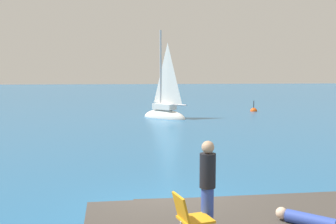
{
  "coord_description": "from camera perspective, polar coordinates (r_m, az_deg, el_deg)",
  "views": [
    {
      "loc": [
        -0.88,
        -9.82,
        3.5
      ],
      "look_at": [
        1.4,
        15.26,
        0.84
      ],
      "focal_mm": 45.03,
      "sensor_mm": 36.0,
      "label": 1
    }
  ],
  "objects": [
    {
      "name": "sailboat_near",
      "position": [
        29.35,
        -0.47,
        -0.1
      ],
      "size": [
        3.38,
        3.27,
        6.67
      ],
      "rotation": [
        0.0,
        0.0,
        2.39
      ],
      "color": "white",
      "rests_on": "ground"
    },
    {
      "name": "beach_chair",
      "position": [
        7.19,
        2.88,
        -13.72
      ],
      "size": [
        0.7,
        0.62,
        0.8
      ],
      "rotation": [
        0.0,
        0.0,
        0.27
      ],
      "color": "orange",
      "rests_on": "shore_ledge"
    },
    {
      "name": "person_standing",
      "position": [
        7.43,
        5.37,
        -9.66
      ],
      "size": [
        0.28,
        0.28,
        1.62
      ],
      "rotation": [
        0.0,
        0.0,
        4.69
      ],
      "color": "#334CB2",
      "rests_on": "shore_ledge"
    },
    {
      "name": "ground_plane",
      "position": [
        10.47,
        -0.07,
        -13.51
      ],
      "size": [
        160.0,
        160.0,
        0.0
      ],
      "primitive_type": "plane",
      "color": "#236093"
    },
    {
      "name": "marker_buoy",
      "position": [
        34.56,
        11.51,
        0.11
      ],
      "size": [
        0.56,
        0.56,
        1.13
      ],
      "color": "#EA5114",
      "rests_on": "ground"
    },
    {
      "name": "person_sunbather",
      "position": [
        8.24,
        19.62,
        -13.88
      ],
      "size": [
        1.38,
        1.3,
        0.25
      ],
      "rotation": [
        0.0,
        0.0,
        5.54
      ],
      "color": "#334CB2",
      "rests_on": "shore_ledge"
    },
    {
      "name": "boulder_seaward",
      "position": [
        10.18,
        -1.13,
        -14.08
      ],
      "size": [
        1.3,
        1.1,
        0.71
      ],
      "primitive_type": "cube",
      "rotation": [
        0.04,
        0.06,
        0.19
      ],
      "color": "#423A30",
      "rests_on": "ground"
    }
  ]
}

